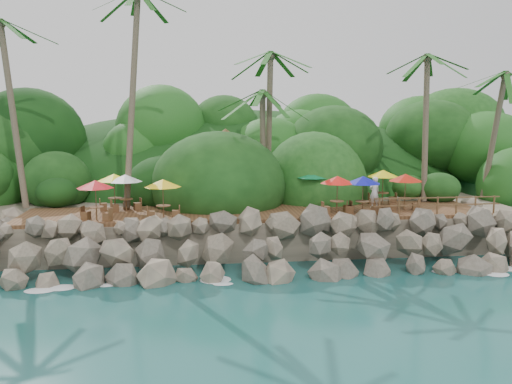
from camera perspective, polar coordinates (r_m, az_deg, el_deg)
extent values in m
plane|color=#19514F|center=(25.48, 1.68, -9.52)|extent=(140.00, 140.00, 0.00)
cube|color=gray|center=(40.72, -1.72, -1.28)|extent=(32.00, 25.20, 2.10)
ellipsoid|color=#143811|center=(48.26, -2.55, -1.05)|extent=(44.80, 28.00, 15.40)
cube|color=brown|center=(30.73, 0.00, -2.22)|extent=(26.00, 5.00, 0.20)
ellipsoid|color=white|center=(26.81, -25.08, -9.34)|extent=(1.20, 0.80, 0.06)
ellipsoid|color=white|center=(26.04, -18.70, -9.51)|extent=(1.20, 0.80, 0.06)
ellipsoid|color=white|center=(25.59, -12.02, -9.55)|extent=(1.20, 0.80, 0.06)
ellipsoid|color=white|center=(25.50, -5.20, -9.47)|extent=(1.20, 0.80, 0.06)
ellipsoid|color=white|center=(25.76, 1.57, -9.26)|extent=(1.20, 0.80, 0.06)
ellipsoid|color=white|center=(26.36, 8.11, -8.93)|extent=(1.20, 0.80, 0.06)
ellipsoid|color=white|center=(27.27, 14.28, -8.51)|extent=(1.20, 0.80, 0.06)
ellipsoid|color=white|center=(28.48, 19.97, -8.04)|extent=(1.20, 0.80, 0.06)
ellipsoid|color=white|center=(29.94, 25.14, -7.55)|extent=(1.20, 0.80, 0.06)
cylinder|color=brown|center=(34.39, -24.32, 7.52)|extent=(1.82, 2.22, 10.81)
ellipsoid|color=#23601E|center=(34.83, -24.87, 16.55)|extent=(6.00, 6.00, 2.40)
cylinder|color=brown|center=(32.69, -12.95, 9.69)|extent=(1.25, 3.03, 12.63)
cylinder|color=brown|center=(33.84, 1.38, 6.75)|extent=(0.65, 0.66, 9.20)
ellipsoid|color=#23601E|center=(34.04, 1.41, 14.51)|extent=(6.00, 6.00, 2.40)
cylinder|color=brown|center=(33.13, 0.75, 4.69)|extent=(0.60, 0.58, 6.86)
ellipsoid|color=#23601E|center=(33.10, 0.76, 10.62)|extent=(6.00, 6.00, 2.40)
cylinder|color=brown|center=(35.67, 17.51, 6.41)|extent=(0.68, 1.38, 9.14)
ellipsoid|color=#23601E|center=(35.85, 17.83, 13.74)|extent=(6.00, 6.00, 2.40)
cylinder|color=brown|center=(38.39, 23.88, 5.42)|extent=(0.96, 1.44, 8.10)
ellipsoid|color=#23601E|center=(38.46, 24.24, 11.47)|extent=(6.00, 6.00, 2.40)
cylinder|color=brown|center=(32.56, -5.49, 0.65)|extent=(0.16, 0.16, 2.40)
cylinder|color=brown|center=(32.75, -0.59, 0.74)|extent=(0.16, 0.16, 2.40)
cylinder|color=brown|center=(35.34, -5.62, 1.25)|extent=(0.16, 0.16, 2.40)
cylinder|color=brown|center=(35.51, -1.10, 1.32)|extent=(0.16, 0.16, 2.40)
cone|color=brown|center=(33.80, -3.23, 4.87)|extent=(5.69, 5.69, 2.20)
cylinder|color=brown|center=(29.26, -16.53, -2.21)|extent=(0.07, 0.07, 0.68)
cylinder|color=brown|center=(29.20, -16.55, -1.53)|extent=(0.77, 0.77, 0.05)
cylinder|color=brown|center=(29.15, -16.58, -0.91)|extent=(0.05, 0.05, 2.03)
cone|color=red|center=(29.03, -16.65, 0.80)|extent=(1.94, 1.94, 0.41)
cube|color=brown|center=(29.64, -17.56, -2.38)|extent=(0.51, 0.51, 0.42)
cube|color=brown|center=(28.94, -15.44, -2.54)|extent=(0.51, 0.51, 0.42)
cylinder|color=brown|center=(28.88, -9.77, -2.12)|extent=(0.07, 0.07, 0.68)
cylinder|color=brown|center=(28.82, -9.78, -1.43)|extent=(0.77, 0.77, 0.05)
cylinder|color=brown|center=(28.77, -9.80, -0.80)|extent=(0.05, 0.05, 2.03)
cone|color=yellow|center=(28.65, -9.84, 0.93)|extent=(1.94, 1.94, 0.41)
cube|color=brown|center=(28.90, -11.04, -2.41)|extent=(0.41, 0.41, 0.42)
cube|color=brown|center=(28.93, -8.48, -2.33)|extent=(0.41, 0.41, 0.42)
cylinder|color=brown|center=(30.29, 8.55, -1.61)|extent=(0.07, 0.07, 0.68)
cylinder|color=brown|center=(30.23, 8.56, -0.96)|extent=(0.77, 0.77, 0.05)
cylinder|color=brown|center=(30.18, 8.58, -0.35)|extent=(0.05, 0.05, 2.03)
cone|color=red|center=(30.07, 8.61, 1.30)|extent=(1.94, 1.94, 0.41)
cube|color=brown|center=(30.07, 7.41, -1.91)|extent=(0.43, 0.43, 0.42)
cube|color=brown|center=(30.56, 9.66, -1.80)|extent=(0.43, 0.43, 0.42)
cylinder|color=brown|center=(32.83, 5.95, -0.80)|extent=(0.07, 0.07, 0.68)
cylinder|color=brown|center=(32.78, 5.96, -0.20)|extent=(0.77, 0.77, 0.05)
cylinder|color=brown|center=(32.73, 5.97, 0.36)|extent=(0.05, 0.05, 2.03)
cone|color=#0C6F38|center=(32.63, 5.99, 1.88)|extent=(1.94, 1.94, 0.41)
cube|color=brown|center=(32.86, 4.82, -1.01)|extent=(0.46, 0.46, 0.42)
cube|color=brown|center=(32.86, 7.07, -1.04)|extent=(0.46, 0.46, 0.42)
cylinder|color=brown|center=(31.59, -13.57, -1.35)|extent=(0.07, 0.07, 0.68)
cylinder|color=brown|center=(31.54, -13.59, -0.72)|extent=(0.77, 0.77, 0.05)
cylinder|color=brown|center=(31.49, -13.61, -0.14)|extent=(0.05, 0.05, 2.03)
cone|color=silver|center=(31.38, -13.67, 1.44)|extent=(1.94, 1.94, 0.41)
cube|color=brown|center=(31.47, -14.70, -1.66)|extent=(0.50, 0.50, 0.42)
cube|color=brown|center=(31.77, -12.43, -1.49)|extent=(0.50, 0.50, 0.42)
cylinder|color=brown|center=(32.09, -14.69, -1.24)|extent=(0.07, 0.07, 0.68)
cylinder|color=brown|center=(32.04, -14.72, -0.62)|extent=(0.77, 0.77, 0.05)
cylinder|color=brown|center=(31.99, -14.74, -0.05)|extent=(0.05, 0.05, 2.03)
cone|color=#FFF215|center=(31.88, -14.80, 1.51)|extent=(1.94, 1.94, 0.41)
cube|color=brown|center=(32.11, -15.84, -1.51)|extent=(0.44, 0.44, 0.42)
cube|color=brown|center=(32.12, -13.54, -1.42)|extent=(0.44, 0.44, 0.42)
cylinder|color=brown|center=(30.45, 11.20, -1.63)|extent=(0.07, 0.07, 0.68)
cylinder|color=brown|center=(30.39, 11.21, -0.98)|extent=(0.77, 0.77, 0.05)
cylinder|color=brown|center=(30.34, 11.23, -0.37)|extent=(0.05, 0.05, 2.03)
cone|color=#0B0F9B|center=(30.22, 11.28, 1.27)|extent=(1.94, 1.94, 0.41)
cube|color=brown|center=(30.50, 9.98, -1.82)|extent=(0.50, 0.50, 0.42)
cube|color=brown|center=(30.45, 12.40, -1.91)|extent=(0.50, 0.50, 0.42)
cylinder|color=brown|center=(34.03, 13.22, -0.66)|extent=(0.07, 0.07, 0.68)
cylinder|color=brown|center=(33.98, 13.24, -0.08)|extent=(0.77, 0.77, 0.05)
cylinder|color=brown|center=(33.93, 13.26, 0.46)|extent=(0.05, 0.05, 2.03)
cone|color=yellow|center=(33.83, 13.30, 1.93)|extent=(1.94, 1.94, 0.41)
cube|color=brown|center=(33.88, 12.16, -0.89)|extent=(0.42, 0.42, 0.42)
cube|color=brown|center=(34.23, 14.25, -0.87)|extent=(0.42, 0.42, 0.42)
cylinder|color=brown|center=(32.13, 15.44, -1.26)|extent=(0.07, 0.07, 0.68)
cylinder|color=brown|center=(32.08, 15.47, -0.64)|extent=(0.77, 0.77, 0.05)
cylinder|color=brown|center=(32.03, 15.49, -0.07)|extent=(0.05, 0.05, 2.03)
cone|color=red|center=(31.92, 15.55, 1.49)|extent=(1.94, 1.94, 0.41)
cube|color=brown|center=(32.06, 14.30, -1.47)|extent=(0.47, 0.47, 0.42)
cube|color=brown|center=(32.26, 16.57, -1.50)|extent=(0.47, 0.47, 0.42)
cylinder|color=brown|center=(29.86, 12.93, -1.56)|extent=(0.10, 0.10, 1.00)
cylinder|color=brown|center=(30.25, 14.89, -1.51)|extent=(0.10, 0.10, 1.00)
cylinder|color=brown|center=(30.67, 16.80, -1.45)|extent=(0.10, 0.10, 1.00)
cylinder|color=brown|center=(31.13, 18.65, -1.39)|extent=(0.10, 0.10, 1.00)
cylinder|color=brown|center=(31.62, 20.45, -1.34)|extent=(0.10, 0.10, 1.00)
cylinder|color=brown|center=(32.14, 22.19, -1.28)|extent=(0.10, 0.10, 1.00)
cylinder|color=brown|center=(32.69, 23.88, -1.22)|extent=(0.10, 0.10, 1.00)
cube|color=brown|center=(31.06, 18.69, -0.57)|extent=(7.20, 0.06, 0.06)
cube|color=brown|center=(31.13, 18.66, -1.30)|extent=(7.20, 0.06, 0.06)
imported|color=white|center=(32.46, 12.41, -0.03)|extent=(0.76, 0.60, 1.84)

